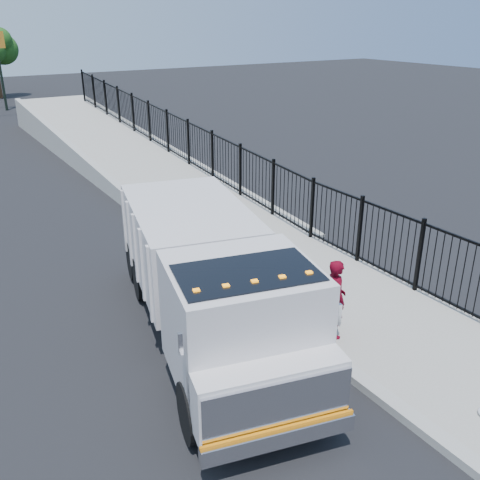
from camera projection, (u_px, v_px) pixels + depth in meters
ground at (299, 337)px, 11.30m from camera, size 120.00×120.00×0.00m
sidewalk at (437, 353)px, 10.65m from camera, size 3.55×12.00×0.12m
curb at (367, 385)px, 9.70m from camera, size 0.30×12.00×0.16m
ramp at (123, 162)px, 24.85m from camera, size 3.95×24.06×3.19m
iron_fence at (189, 157)px, 22.07m from camera, size 0.10×28.00×1.80m
truck at (210, 277)px, 10.64m from camera, size 4.08×7.96×2.61m
worker at (336, 298)px, 10.85m from camera, size 0.60×0.72×1.69m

